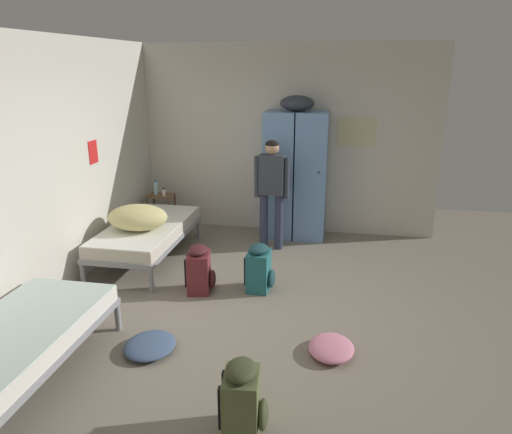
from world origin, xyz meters
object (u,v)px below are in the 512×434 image
clothes_pile_denim (150,345)px  clothes_pile_pink (331,348)px  person_traveler (272,185)px  lotion_bottle (164,192)px  bedding_heap (138,217)px  bed_left_rear (147,232)px  backpack_olive (243,400)px  water_bottle (156,188)px  backpack_teal (260,269)px  bed_left_front (13,342)px  locker_bank (295,173)px  shelf_unit (161,209)px  backpack_maroon (200,270)px

clothes_pile_denim → clothes_pile_pink: bearing=8.9°
person_traveler → clothes_pile_pink: size_ratio=3.12×
lotion_bottle → clothes_pile_pink: lotion_bottle is taller
bedding_heap → clothes_pile_pink: size_ratio=1.54×
bed_left_rear → clothes_pile_denim: bearing=-67.0°
backpack_olive → clothes_pile_pink: (0.58, 1.08, -0.20)m
bed_left_rear → water_bottle: 1.25m
lotion_bottle → backpack_teal: (1.79, -1.73, -0.37)m
water_bottle → clothes_pile_denim: water_bottle is taller
water_bottle → backpack_olive: bearing=-61.0°
bed_left_rear → backpack_teal: size_ratio=3.45×
bed_left_front → person_traveler: (1.54, 3.37, 0.54)m
backpack_olive → clothes_pile_denim: 1.35m
lotion_bottle → person_traveler: bearing=-13.3°
lotion_bottle → clothes_pile_denim: size_ratio=0.25×
water_bottle → clothes_pile_pink: (2.81, -2.94, -0.62)m
bed_left_rear → bedding_heap: bedding_heap is taller
person_traveler → clothes_pile_denim: 2.94m
locker_bank → backpack_teal: bearing=-95.7°
bed_left_rear → person_traveler: (1.54, 0.70, 0.54)m
shelf_unit → backpack_teal: 2.57m
shelf_unit → bedding_heap: 1.40m
bed_left_rear → person_traveler: 1.78m
backpack_maroon → clothes_pile_denim: 1.26m
person_traveler → lotion_bottle: person_traveler is taller
shelf_unit → bed_left_front: 3.83m
backpack_teal → clothes_pile_pink: size_ratio=1.13×
bedding_heap → backpack_olive: (1.92, -2.65, -0.38)m
bed_left_rear → clothes_pile_pink: bearing=-35.5°
bed_left_front → backpack_olive: size_ratio=3.45×
backpack_maroon → bedding_heap: bearing=149.1°
bed_left_front → person_traveler: 3.75m
shelf_unit → water_bottle: bearing=166.0°
bed_left_rear → lotion_bottle: lotion_bottle is taller
locker_bank → bedding_heap: locker_bank is taller
water_bottle → clothes_pile_pink: size_ratio=0.46×
person_traveler → lotion_bottle: (-1.72, 0.41, -0.29)m
bed_left_front → lotion_bottle: size_ratio=14.96×
shelf_unit → backpack_teal: shelf_unit is taller
locker_bank → clothes_pile_denim: 3.54m
person_traveler → water_bottle: bearing=166.0°
bedding_heap → water_bottle: bedding_heap is taller
backpack_teal → shelf_unit: bearing=136.5°
person_traveler → backpack_teal: person_traveler is taller
bed_left_rear → water_bottle: bearing=105.8°
person_traveler → backpack_teal: bearing=-86.8°
backpack_teal → backpack_maroon: 0.68m
locker_bank → shelf_unit: locker_bank is taller
locker_bank → bed_left_rear: size_ratio=1.09×
person_traveler → backpack_maroon: 1.73m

